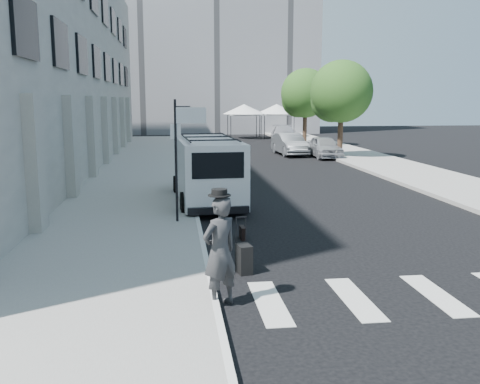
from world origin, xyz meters
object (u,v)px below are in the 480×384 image
object	(u,v)px
businessman	(220,251)
parked_car_a	(324,147)
briefcase	(243,233)
parked_car_b	(290,144)
suitcase	(244,259)
parked_car_c	(284,134)
cargo_van	(207,170)

from	to	relation	value
businessman	parked_car_a	world-z (taller)	businessman
briefcase	parked_car_b	world-z (taller)	parked_car_b
briefcase	suitcase	size ratio (longest dim) A/B	0.37
businessman	parked_car_b	world-z (taller)	businessman
parked_car_a	parked_car_c	world-z (taller)	parked_car_c
cargo_van	briefcase	bearing A→B (deg)	-86.63
businessman	parked_car_c	distance (m)	37.22
briefcase	businessman	bearing A→B (deg)	-105.47
businessman	cargo_van	distance (m)	9.71
businessman	parked_car_a	xyz separation A→B (m)	(8.70, 23.67, -0.31)
briefcase	parked_car_c	xyz separation A→B (m)	(7.71, 31.69, 0.55)
businessman	parked_car_b	bearing A→B (deg)	-140.04
parked_car_a	briefcase	bearing A→B (deg)	-112.33
parked_car_a	parked_car_c	xyz separation A→B (m)	(0.00, 12.51, 0.03)
parked_car_a	parked_car_b	world-z (taller)	parked_car_b
parked_car_a	parked_car_b	size ratio (longest dim) A/B	0.93
parked_car_b	parked_car_c	bearing A→B (deg)	76.94
suitcase	parked_car_a	size ratio (longest dim) A/B	0.29
businessman	suitcase	distance (m)	1.98
cargo_van	parked_car_b	bearing A→B (deg)	64.44
parked_car_b	parked_car_c	distance (m)	10.75
parked_car_b	parked_car_c	world-z (taller)	parked_car_c
briefcase	parked_car_a	world-z (taller)	parked_car_a
parked_car_c	briefcase	bearing A→B (deg)	-95.94
businessman	parked_car_c	size ratio (longest dim) A/B	0.40
cargo_van	parked_car_b	xyz separation A→B (m)	(6.51, 15.89, -0.47)
suitcase	parked_car_b	distance (m)	24.66
businessman	suitcase	xyz separation A→B (m)	(0.66, 1.74, -0.68)
suitcase	cargo_van	world-z (taller)	cargo_van
briefcase	cargo_van	world-z (taller)	cargo_van
parked_car_b	cargo_van	bearing A→B (deg)	-115.71
suitcase	cargo_van	xyz separation A→B (m)	(-0.27, 7.97, 0.87)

